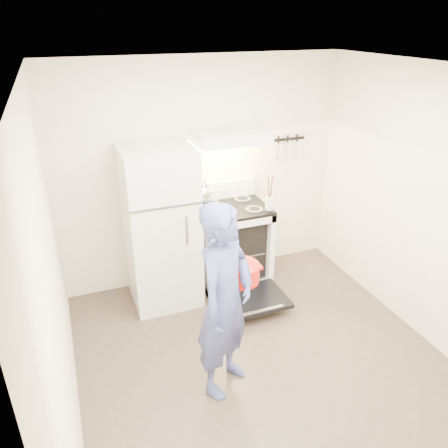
% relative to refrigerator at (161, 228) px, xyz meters
% --- Properties ---
extents(floor, '(3.60, 3.60, 0.00)m').
position_rel_refrigerator_xyz_m(floor, '(0.58, -1.45, -0.85)').
color(floor, '#4A3E33').
rests_on(floor, ground).
extents(back_wall, '(3.20, 0.02, 2.50)m').
position_rel_refrigerator_xyz_m(back_wall, '(0.58, 0.35, 0.40)').
color(back_wall, beige).
rests_on(back_wall, ground).
extents(refrigerator, '(0.70, 0.70, 1.70)m').
position_rel_refrigerator_xyz_m(refrigerator, '(0.00, 0.00, 0.00)').
color(refrigerator, silver).
rests_on(refrigerator, floor).
extents(stove_body, '(0.76, 0.65, 0.92)m').
position_rel_refrigerator_xyz_m(stove_body, '(0.81, 0.02, -0.39)').
color(stove_body, silver).
rests_on(stove_body, floor).
extents(cooktop, '(0.76, 0.65, 0.03)m').
position_rel_refrigerator_xyz_m(cooktop, '(0.81, 0.02, 0.09)').
color(cooktop, black).
rests_on(cooktop, stove_body).
extents(backsplash, '(0.76, 0.07, 0.20)m').
position_rel_refrigerator_xyz_m(backsplash, '(0.81, 0.31, 0.20)').
color(backsplash, silver).
rests_on(backsplash, cooktop).
extents(oven_door, '(0.70, 0.54, 0.04)m').
position_rel_refrigerator_xyz_m(oven_door, '(0.81, -0.57, -0.72)').
color(oven_door, black).
rests_on(oven_door, floor).
extents(oven_rack, '(0.60, 0.52, 0.01)m').
position_rel_refrigerator_xyz_m(oven_rack, '(0.81, 0.02, -0.41)').
color(oven_rack, slate).
rests_on(oven_rack, stove_body).
extents(range_hood, '(0.76, 0.50, 0.12)m').
position_rel_refrigerator_xyz_m(range_hood, '(0.81, 0.10, 0.86)').
color(range_hood, silver).
rests_on(range_hood, back_wall).
extents(knife_strip, '(0.40, 0.02, 0.03)m').
position_rel_refrigerator_xyz_m(knife_strip, '(1.63, 0.33, 0.70)').
color(knife_strip, black).
rests_on(knife_strip, back_wall).
extents(pizza_stone, '(0.31, 0.31, 0.02)m').
position_rel_refrigerator_xyz_m(pizza_stone, '(0.75, -0.05, -0.40)').
color(pizza_stone, '#816447').
rests_on(pizza_stone, oven_rack).
extents(tea_kettle, '(0.21, 0.17, 0.25)m').
position_rel_refrigerator_xyz_m(tea_kettle, '(0.54, 0.24, 0.23)').
color(tea_kettle, silver).
rests_on(tea_kettle, cooktop).
extents(utensil_jar, '(0.10, 0.10, 0.13)m').
position_rel_refrigerator_xyz_m(utensil_jar, '(1.13, -0.24, 0.20)').
color(utensil_jar, silver).
rests_on(utensil_jar, cooktop).
extents(person, '(0.72, 0.69, 1.65)m').
position_rel_refrigerator_xyz_m(person, '(0.17, -1.43, -0.02)').
color(person, navy).
rests_on(person, floor).
extents(dutch_oven, '(0.38, 0.31, 0.24)m').
position_rel_refrigerator_xyz_m(dutch_oven, '(0.39, -1.20, 0.06)').
color(dutch_oven, red).
rests_on(dutch_oven, person).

